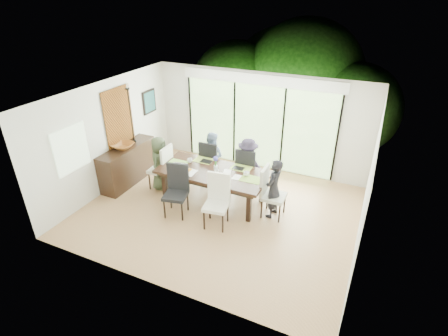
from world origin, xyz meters
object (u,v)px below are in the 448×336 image
at_px(person_left_end, 160,163).
at_px(cup_a, 190,161).
at_px(chair_left_end, 160,167).
at_px(vase, 216,168).
at_px(chair_far_right, 248,168).
at_px(person_far_left, 212,157).
at_px(chair_right_end, 274,193).
at_px(cup_b, 217,172).
at_px(bowl, 123,146).
at_px(cup_c, 246,174).
at_px(person_far_right, 248,165).
at_px(person_right_end, 274,189).
at_px(chair_far_left, 212,161).
at_px(laptop, 179,165).
at_px(chair_near_left, 175,192).
at_px(sideboard, 128,164).
at_px(table_top, 213,172).
at_px(chair_near_right, 216,202).

distance_m(person_left_end, cup_a, 0.81).
distance_m(chair_left_end, cup_a, 0.86).
bearing_deg(person_left_end, vase, -97.39).
xyz_separation_m(chair_far_right, person_far_left, (-1.00, -0.02, 0.10)).
bearing_deg(chair_right_end, cup_b, 93.54).
xyz_separation_m(person_far_left, bowl, (-1.98, -1.02, 0.37)).
bearing_deg(cup_c, person_far_right, 108.90).
bearing_deg(person_right_end, chair_far_left, -105.49).
xyz_separation_m(vase, laptop, (-0.90, -0.15, -0.05)).
bearing_deg(person_right_end, chair_near_left, -58.00).
xyz_separation_m(person_left_end, bowl, (-0.95, -0.19, 0.37)).
bearing_deg(bowl, sideboard, 90.00).
height_order(table_top, chair_near_right, chair_near_right).
bearing_deg(table_top, chair_far_left, 117.90).
height_order(person_left_end, bowl, person_left_end).
bearing_deg(cup_c, chair_near_right, -107.19).
height_order(chair_left_end, sideboard, chair_left_end).
height_order(chair_left_end, cup_a, chair_left_end).
height_order(chair_near_left, person_far_right, person_far_right).
height_order(person_left_end, person_far_right, same).
xyz_separation_m(chair_right_end, chair_far_left, (-1.95, 0.85, 0.00)).
relative_size(person_far_right, cup_a, 10.40).
relative_size(chair_far_right, laptop, 3.33).
xyz_separation_m(chair_near_left, person_right_end, (1.98, 0.87, 0.10)).
relative_size(table_top, chair_left_end, 2.18).
bearing_deg(person_far_right, laptop, 30.50).
xyz_separation_m(chair_right_end, cup_b, (-1.35, -0.10, 0.26)).
xyz_separation_m(chair_right_end, person_right_end, (-0.02, 0.00, 0.10)).
distance_m(chair_far_left, cup_a, 0.79).
bearing_deg(cup_a, cup_b, -16.39).
distance_m(chair_near_right, cup_b, 0.89).
height_order(person_left_end, sideboard, person_left_end).
relative_size(chair_near_right, cup_c, 8.87).
bearing_deg(person_right_end, person_far_left, -104.99).
relative_size(vase, sideboard, 0.07).
relative_size(chair_right_end, person_far_left, 0.85).
distance_m(chair_left_end, cup_b, 1.67).
bearing_deg(person_left_end, laptop, -108.28).
height_order(chair_near_right, person_far_left, person_far_left).
height_order(person_far_left, cup_b, person_far_left).
xyz_separation_m(person_far_right, cup_b, (-0.40, -0.93, 0.16)).
bearing_deg(laptop, table_top, -4.41).
bearing_deg(chair_near_right, chair_far_right, 79.15).
xyz_separation_m(chair_near_right, cup_c, (0.30, 0.97, 0.27)).
relative_size(chair_left_end, cup_a, 8.87).
bearing_deg(vase, sideboard, -176.84).
bearing_deg(table_top, person_left_end, 180.00).
bearing_deg(bowl, cup_b, 1.92).
xyz_separation_m(chair_far_right, laptop, (-1.40, -0.95, 0.23)).
distance_m(cup_a, cup_c, 1.50).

